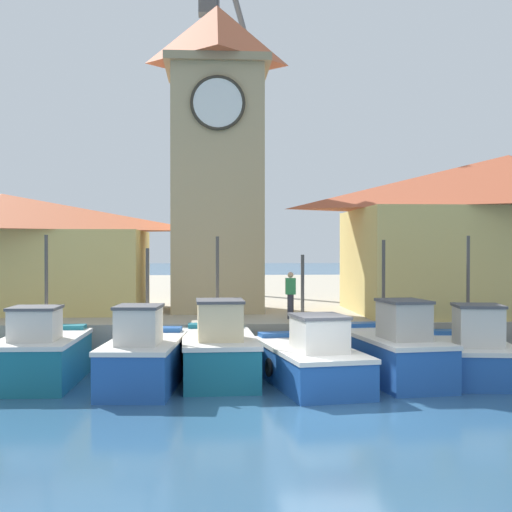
% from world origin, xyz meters
% --- Properties ---
extents(ground_plane, '(300.00, 300.00, 0.00)m').
position_xyz_m(ground_plane, '(0.00, 0.00, 0.00)').
color(ground_plane, '#2D567A').
extents(quay_wharf, '(120.00, 40.00, 1.34)m').
position_xyz_m(quay_wharf, '(0.00, 26.14, 0.67)').
color(quay_wharf, '#A89E89').
rests_on(quay_wharf, ground).
extents(fishing_boat_far_left, '(2.22, 4.25, 4.17)m').
position_xyz_m(fishing_boat_far_left, '(-7.63, 3.51, 0.80)').
color(fishing_boat_far_left, '#196B7F').
rests_on(fishing_boat_far_left, ground).
extents(fishing_boat_left_outer, '(2.23, 4.67, 3.78)m').
position_xyz_m(fishing_boat_left_outer, '(-4.73, 2.75, 0.80)').
color(fishing_boat_left_outer, '#2356A8').
rests_on(fishing_boat_left_outer, ground).
extents(fishing_boat_left_inner, '(2.29, 4.90, 4.13)m').
position_xyz_m(fishing_boat_left_inner, '(-2.69, 3.74, 0.81)').
color(fishing_boat_left_inner, '#196B7F').
rests_on(fishing_boat_left_inner, ground).
extents(fishing_boat_mid_left, '(2.89, 5.46, 3.60)m').
position_xyz_m(fishing_boat_mid_left, '(-0.18, 2.79, 0.69)').
color(fishing_boat_mid_left, '#2356A8').
rests_on(fishing_boat_mid_left, ground).
extents(fishing_boat_center, '(2.51, 5.24, 4.02)m').
position_xyz_m(fishing_boat_center, '(2.29, 3.39, 0.81)').
color(fishing_boat_center, '#2356A8').
rests_on(fishing_boat_center, ground).
extents(fishing_boat_mid_right, '(2.62, 4.53, 4.15)m').
position_xyz_m(fishing_boat_mid_right, '(4.61, 3.30, 0.73)').
color(fishing_boat_mid_right, '#2356A8').
rests_on(fishing_boat_mid_right, ground).
extents(clock_tower, '(3.96, 3.96, 13.48)m').
position_xyz_m(clock_tower, '(-2.64, 11.12, 7.58)').
color(clock_tower, tan).
rests_on(clock_tower, quay_wharf).
extents(warehouse_left, '(11.26, 6.17, 4.54)m').
position_xyz_m(warehouse_left, '(-10.97, 11.49, 3.66)').
color(warehouse_left, tan).
rests_on(warehouse_left, quay_wharf).
extents(warehouse_right, '(12.10, 7.11, 5.97)m').
position_xyz_m(warehouse_right, '(8.39, 9.68, 4.38)').
color(warehouse_right, tan).
rests_on(warehouse_right, quay_wharf).
extents(port_crane_near, '(3.49, 9.42, 20.15)m').
position_xyz_m(port_crane_near, '(-2.58, 22.42, 8.62)').
color(port_crane_near, '#353539').
rests_on(port_crane_near, quay_wharf).
extents(dock_worker_near_tower, '(0.34, 0.22, 1.62)m').
position_xyz_m(dock_worker_near_tower, '(-0.16, 7.62, 2.18)').
color(dock_worker_near_tower, '#33333D').
rests_on(dock_worker_near_tower, quay_wharf).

